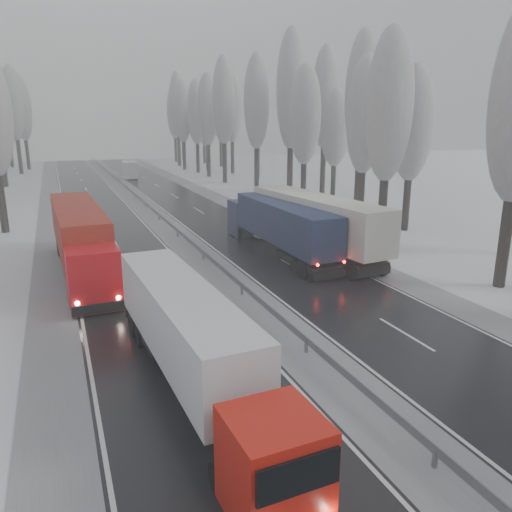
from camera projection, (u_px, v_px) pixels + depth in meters
carriageway_right at (260, 247)px, 39.59m from camera, size 7.50×200.00×0.03m
carriageway_left at (125, 261)px, 35.81m from camera, size 7.50×200.00×0.03m
median_slush at (196, 253)px, 37.70m from camera, size 3.00×200.00×0.04m
shoulder_right at (315, 242)px, 41.38m from camera, size 2.40×200.00×0.04m
shoulder_left at (51, 268)px, 34.03m from camera, size 2.40×200.00×0.04m
median_guardrail at (196, 246)px, 37.54m from camera, size 0.12×200.00×0.76m
tree_18 at (389, 107)px, 37.47m from camera, size 3.60×3.60×16.58m
tree_19 at (413, 124)px, 43.38m from camera, size 3.60×3.60×14.57m
tree_20 at (365, 116)px, 46.12m from camera, size 3.60×3.60×15.71m
tree_21 at (363, 97)px, 50.02m from camera, size 3.60×3.60×18.62m
tree_22 at (305, 116)px, 55.12m from camera, size 3.60×3.60×15.86m
tree_23 at (335, 129)px, 61.35m from camera, size 3.60×3.60×13.55m
tree_24 at (291, 91)px, 59.52m from camera, size 3.60×3.60×20.49m
tree_25 at (325, 99)px, 65.76m from camera, size 3.60×3.60×19.44m
tree_26 at (257, 103)px, 68.86m from camera, size 3.60×3.60×18.78m
tree_27 at (291, 110)px, 75.21m from camera, size 3.60×3.60×17.62m
tree_28 at (224, 101)px, 77.84m from camera, size 3.60×3.60×19.62m
tree_29 at (258, 109)px, 84.33m from camera, size 3.60×3.60×18.11m
tree_30 at (207, 110)px, 86.94m from camera, size 3.60×3.60×17.86m
tree_31 at (232, 108)px, 92.53m from camera, size 3.60×3.60×18.58m
tree_32 at (196, 113)px, 93.78m from camera, size 3.60×3.60×17.33m
tree_33 at (207, 123)px, 98.99m from camera, size 3.60×3.60×14.33m
tree_34 at (183, 112)px, 99.77m from camera, size 3.60×3.60×17.63m
tree_35 at (220, 111)px, 106.56m from camera, size 3.60×3.60×18.25m
tree_36 at (177, 105)px, 108.62m from camera, size 3.60×3.60×20.23m
tree_37 at (203, 117)px, 115.36m from camera, size 3.60×3.60×16.37m
tree_38 at (174, 113)px, 119.06m from camera, size 3.60×3.60×17.97m
tree_39 at (182, 118)px, 123.96m from camera, size 3.60×3.60×16.19m
tree_74 at (13, 104)px, 91.02m from camera, size 3.60×3.60×19.68m
tree_76 at (22, 109)px, 99.99m from camera, size 3.60×3.60×18.55m
tree_78 at (5, 107)px, 104.46m from camera, size 3.60×3.60×19.55m
truck_blue_box at (278, 224)px, 37.00m from camera, size 2.59×15.66×4.01m
truck_cream_box at (308, 219)px, 37.16m from camera, size 4.46×17.59×4.47m
box_truck_distant at (130, 169)px, 87.17m from camera, size 3.36×8.14×2.95m
truck_red_white at (191, 338)px, 17.95m from camera, size 2.95×14.61×3.73m
truck_red_red at (80, 236)px, 32.02m from camera, size 3.24×17.05×4.35m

